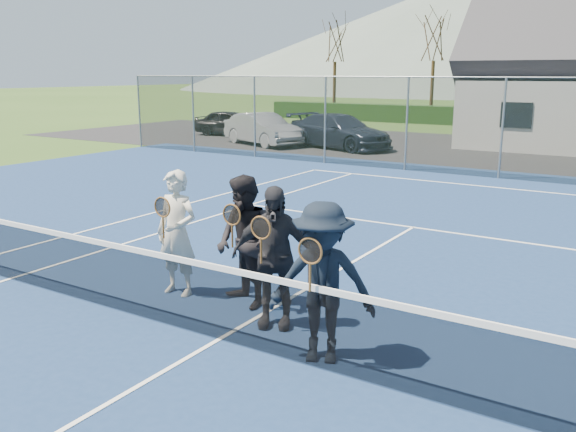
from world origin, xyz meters
name	(u,v)px	position (x,y,z in m)	size (l,w,h in m)	color
ground	(540,155)	(0.00, 20.00, 0.00)	(220.00, 220.00, 0.00)	#2F4D1B
court_surface	(219,341)	(0.00, 0.00, 0.01)	(30.00, 30.00, 0.02)	navy
tarmac_carpark	(440,148)	(-4.00, 20.00, 0.01)	(40.00, 12.00, 0.01)	black
hill_west	(469,34)	(-25.00, 95.00, 9.00)	(110.00, 110.00, 18.00)	#516259
car_a	(231,123)	(-14.71, 19.48, 0.64)	(1.52, 3.78, 1.29)	black
car_b	(262,129)	(-11.04, 16.96, 0.70)	(1.48, 4.24, 1.40)	gray
car_c	(339,131)	(-7.61, 17.69, 0.72)	(2.01, 4.94, 1.43)	black
court_markings	(219,339)	(0.00, 0.00, 0.02)	(11.03, 23.83, 0.01)	white
tennis_net	(218,299)	(0.00, 0.00, 0.54)	(11.68, 0.08, 1.10)	slate
perimeter_fence	(502,128)	(0.00, 13.50, 1.52)	(30.07, 0.07, 3.02)	slate
tree_a	(335,32)	(-16.00, 33.00, 5.79)	(3.20, 3.20, 7.77)	#352313
tree_b	(435,28)	(-9.00, 33.00, 5.79)	(3.20, 3.20, 7.77)	#332412
player_a	(177,233)	(-1.48, 0.94, 0.92)	(0.68, 0.51, 1.80)	silver
player_b	(245,242)	(-0.40, 1.08, 0.92)	(1.08, 0.98, 1.80)	black
player_c	(274,257)	(0.31, 0.72, 0.92)	(1.14, 0.81, 1.80)	#24252A
player_d	(322,283)	(1.29, 0.21, 0.92)	(1.33, 1.04, 1.80)	black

